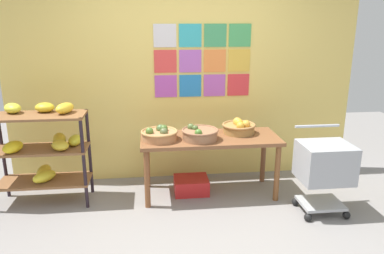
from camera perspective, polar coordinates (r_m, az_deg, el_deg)
ground at (r=3.45m, az=1.55°, el=-18.12°), size 9.23×9.23×0.00m
back_wall_with_art at (r=4.52m, az=-1.20°, el=9.04°), size 4.24×0.07×2.77m
banana_shelf_unit at (r=4.26m, az=-21.86°, el=-2.60°), size 0.97×0.49×1.11m
display_table at (r=4.17m, az=2.77°, el=-2.65°), size 1.54×0.63×0.69m
fruit_basket_right at (r=4.28m, az=7.26°, el=-0.04°), size 0.38×0.38×0.18m
fruit_basket_centre at (r=4.03m, az=-5.04°, el=-1.08°), size 0.40×0.40×0.16m
fruit_basket_back_right at (r=4.02m, az=1.20°, el=-1.04°), size 0.40×0.40×0.16m
produce_crate_under_table at (r=4.37m, az=-0.13°, el=-8.94°), size 0.39×0.33×0.18m
shopping_cart at (r=4.01m, az=19.72°, el=-5.55°), size 0.51×0.48×0.88m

